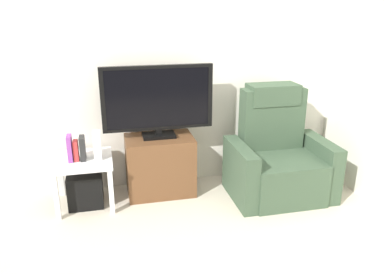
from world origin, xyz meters
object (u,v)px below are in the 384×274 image
recliner_armchair (278,158)px  subwoofer_box (86,188)px  side_table (83,166)px  book_middle (76,150)px  game_console (97,145)px  book_leftmost (70,148)px  book_rightmost (83,148)px  tv_stand (160,165)px  television (158,100)px

recliner_armchair → subwoofer_box: size_ratio=3.34×
side_table → book_middle: size_ratio=2.88×
recliner_armchair → game_console: (-1.74, 0.19, 0.22)m
book_leftmost → book_rightmost: bearing=0.0°
book_leftmost → book_rightmost: 0.11m
book_rightmost → book_middle: bearing=180.0°
tv_stand → game_console: (-0.59, -0.07, 0.29)m
recliner_armchair → subwoofer_box: 1.91m
tv_stand → book_rightmost: book_rightmost is taller
recliner_armchair → book_leftmost: (-1.99, 0.16, 0.22)m
television → book_rightmost: television is taller
tv_stand → book_rightmost: (-0.73, -0.10, 0.28)m
tv_stand → television: (0.00, 0.02, 0.67)m
tv_stand → recliner_armchair: 1.18m
television → side_table: bearing=-172.3°
television → game_console: (-0.59, -0.09, -0.38)m
book_middle → game_console: 0.20m
television → recliner_armchair: (1.15, -0.28, -0.59)m
recliner_armchair → subwoofer_box: recliner_armchair is taller
book_middle → game_console: size_ratio=0.78×
book_leftmost → game_console: 0.25m
subwoofer_box → book_leftmost: (-0.10, -0.02, 0.43)m
book_middle → subwoofer_box: bearing=22.3°
recliner_armchair → book_leftmost: 2.01m
tv_stand → game_console: size_ratio=2.78×
tv_stand → book_middle: size_ratio=3.55×
television → tv_stand: bearing=-90.0°
book_middle → recliner_armchair: bearing=-4.8°
game_console → book_rightmost: bearing=-167.4°
side_table → subwoofer_box: 0.23m
book_leftmost → recliner_armchair: bearing=-4.7°
tv_stand → subwoofer_box: size_ratio=2.06×
side_table → book_rightmost: book_rightmost is taller
side_table → book_rightmost: bearing=-60.7°
subwoofer_box → book_middle: size_ratio=1.72×
book_leftmost → game_console: same height
tv_stand → book_middle: book_middle is taller
book_leftmost → game_console: bearing=7.0°
television → book_rightmost: 0.83m
side_table → game_console: (0.15, 0.01, 0.20)m
tv_stand → recliner_armchair: size_ratio=0.62×
subwoofer_box → book_middle: bearing=-157.7°
recliner_armchair → game_console: size_ratio=4.50×
side_table → book_leftmost: size_ratio=2.25×
side_table → subwoofer_box: (0.00, 0.00, -0.23)m
television → book_rightmost: bearing=-170.7°
recliner_armchair → subwoofer_box: bearing=172.0°
recliner_armchair → game_console: bearing=171.3°
side_table → tv_stand: bearing=6.2°
book_leftmost → book_middle: bearing=0.0°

